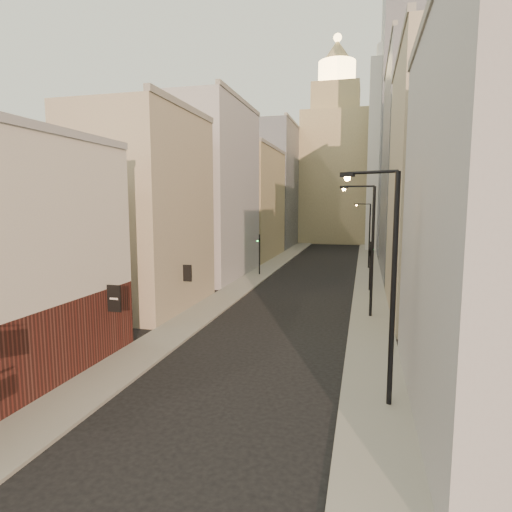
{
  "coord_description": "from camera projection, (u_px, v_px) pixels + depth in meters",
  "views": [
    {
      "loc": [
        5.84,
        -6.22,
        8.8
      ],
      "look_at": [
        -1.67,
        23.32,
        4.98
      ],
      "focal_mm": 30.0,
      "sensor_mm": 36.0,
      "label": 1
    }
  ],
  "objects": [
    {
      "name": "left_bldg_tan",
      "position": [
        250.0,
        204.0,
        68.07
      ],
      "size": [
        8.0,
        18.0,
        17.0
      ],
      "primitive_type": "cube",
      "color": "#958761",
      "rests_on": "ground"
    },
    {
      "name": "traffic_light_right",
      "position": [
        371.0,
        254.0,
        42.03
      ],
      "size": [
        0.65,
        0.63,
        5.0
      ],
      "rotation": [
        0.0,
        0.0,
        2.98
      ],
      "color": "black",
      "rests_on": "ground"
    },
    {
      "name": "left_bldg_beige",
      "position": [
        143.0,
        212.0,
        35.44
      ],
      "size": [
        8.0,
        12.0,
        16.0
      ],
      "primitive_type": "cube",
      "color": "gray",
      "rests_on": "ground"
    },
    {
      "name": "streetlamp_near",
      "position": [
        388.0,
        275.0,
        17.97
      ],
      "size": [
        2.49,
        1.24,
        10.14
      ],
      "rotation": [
        0.0,
        0.0,
        -0.41
      ],
      "color": "black",
      "rests_on": "ground"
    },
    {
      "name": "highrise",
      "position": [
        439.0,
        107.0,
        75.93
      ],
      "size": [
        21.0,
        23.0,
        51.2
      ],
      "color": "gray",
      "rests_on": "ground"
    },
    {
      "name": "sidewalk_right",
      "position": [
        368.0,
        265.0,
        59.8
      ],
      "size": [
        3.0,
        140.0,
        0.15
      ],
      "primitive_type": "cube",
      "color": "gray",
      "rests_on": "ground"
    },
    {
      "name": "sidewalk_left",
      "position": [
        277.0,
        262.0,
        62.97
      ],
      "size": [
        3.0,
        140.0,
        0.15
      ],
      "primitive_type": "cube",
      "color": "gray",
      "rests_on": "ground"
    },
    {
      "name": "white_tower",
      "position": [
        390.0,
        149.0,
        78.76
      ],
      "size": [
        8.0,
        8.0,
        41.5
      ],
      "color": "silver",
      "rests_on": "ground"
    },
    {
      "name": "streetlamp_mid",
      "position": [
        369.0,
        243.0,
        32.24
      ],
      "size": [
        2.64,
        0.35,
        10.07
      ],
      "rotation": [
        0.0,
        0.0,
        0.04
      ],
      "color": "black",
      "rests_on": "ground"
    },
    {
      "name": "left_bldg_wingrid",
      "position": [
        275.0,
        187.0,
        86.87
      ],
      "size": [
        8.0,
        20.0,
        24.0
      ],
      "primitive_type": "cube",
      "color": "gray",
      "rests_on": "ground"
    },
    {
      "name": "streetlamp_far",
      "position": [
        368.0,
        232.0,
        56.54
      ],
      "size": [
        2.17,
        0.97,
        8.67
      ],
      "rotation": [
        0.0,
        0.0,
        -0.36
      ],
      "color": "black",
      "rests_on": "ground"
    },
    {
      "name": "traffic_light_left",
      "position": [
        259.0,
        246.0,
        51.5
      ],
      "size": [
        0.62,
        0.58,
        5.0
      ],
      "rotation": [
        0.0,
        0.0,
        3.55
      ],
      "color": "black",
      "rests_on": "ground"
    },
    {
      "name": "left_bldg_grey",
      "position": [
        210.0,
        192.0,
        50.58
      ],
      "size": [
        8.0,
        16.0,
        20.0
      ],
      "primitive_type": "cube",
      "color": "#98989D",
      "rests_on": "ground"
    },
    {
      "name": "right_bldg_beige",
      "position": [
        447.0,
        187.0,
        33.18
      ],
      "size": [
        8.0,
        16.0,
        20.0
      ],
      "primitive_type": "cube",
      "color": "gray",
      "rests_on": "ground"
    },
    {
      "name": "clock_tower",
      "position": [
        335.0,
        163.0,
        95.03
      ],
      "size": [
        14.0,
        14.0,
        44.9
      ],
      "color": "#958761",
      "rests_on": "ground"
    },
    {
      "name": "right_bldg_wingrid",
      "position": [
        418.0,
        168.0,
        52.04
      ],
      "size": [
        8.0,
        20.0,
        26.0
      ],
      "primitive_type": "cube",
      "color": "gray",
      "rests_on": "ground"
    }
  ]
}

